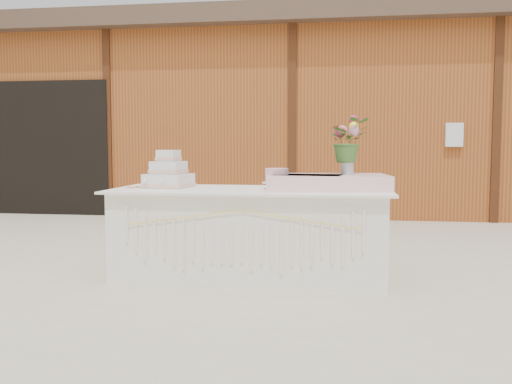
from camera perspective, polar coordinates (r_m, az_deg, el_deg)
ground at (r=5.03m, az=-0.52°, el=-8.48°), size 80.00×80.00×0.00m
barn at (r=10.87m, az=4.54°, el=7.48°), size 12.60×4.60×3.30m
cake_table at (r=4.95m, az=-0.54°, el=-4.13°), size 2.40×1.00×0.77m
wedding_cake at (r=5.14m, az=-8.73°, el=1.71°), size 0.42×0.42×0.34m
pink_cake_stand at (r=4.85m, az=2.10°, el=1.44°), size 0.25×0.25×0.18m
satin_runner at (r=4.87m, az=7.07°, el=0.98°), size 1.09×0.71×0.13m
flower_vase at (r=4.88m, az=9.13°, el=2.61°), size 0.11×0.11×0.15m
bouquet at (r=4.88m, az=9.17°, el=5.72°), size 0.42×0.40×0.38m
loose_flowers at (r=5.25m, az=-11.83°, el=0.58°), size 0.18×0.35×0.02m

